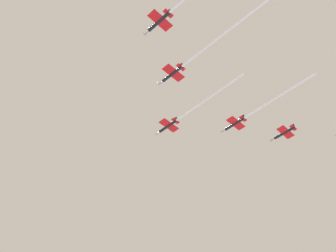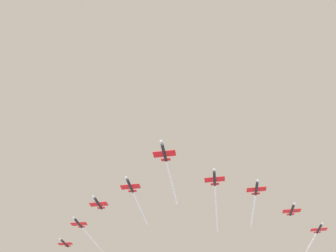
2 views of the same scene
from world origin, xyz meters
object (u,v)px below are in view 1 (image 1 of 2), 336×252
Objects in this scene: jet_port_outer at (183,0)px; jet_starboard_outer at (284,133)px; jet_lead at (187,113)px; jet_starboard_inner at (255,111)px; jet_port_inner at (208,46)px.

jet_port_outer is 80.37m from jet_starboard_outer.
jet_starboard_outer is at bearing -29.97° from jet_lead.
jet_starboard_inner is 19.91m from jet_starboard_outer.
jet_lead reaches higher than jet_starboard_outer.
jet_port_inner is 1.30× the size of jet_port_outer.
jet_lead is 0.76× the size of jet_port_inner.
jet_lead is at bearing 132.56° from jet_starboard_inner.
jet_lead is at bearing 41.45° from jet_port_outer.
jet_port_outer is at bearing -162.54° from jet_port_inner.
jet_lead is 52.99m from jet_port_outer.
jet_port_inner is at bearing -174.32° from jet_starboard_outer.
jet_port_inner is at bearing -169.71° from jet_starboard_inner.
jet_port_outer is at bearing -138.55° from jet_lead.
jet_port_outer is (8.21, -19.13, 0.65)m from jet_port_inner.
jet_port_outer is (38.89, -35.99, 0.71)m from jet_lead.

